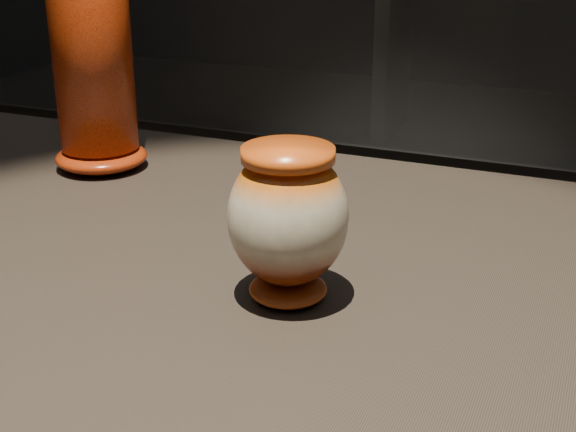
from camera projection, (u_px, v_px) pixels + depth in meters
main_vase at (288, 219)px, 0.75m from camera, size 0.12×0.12×0.15m
tall_vase at (90, 27)px, 1.08m from camera, size 0.13×0.13×0.41m
back_shelf at (558, 28)px, 4.05m from camera, size 2.00×0.60×0.90m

